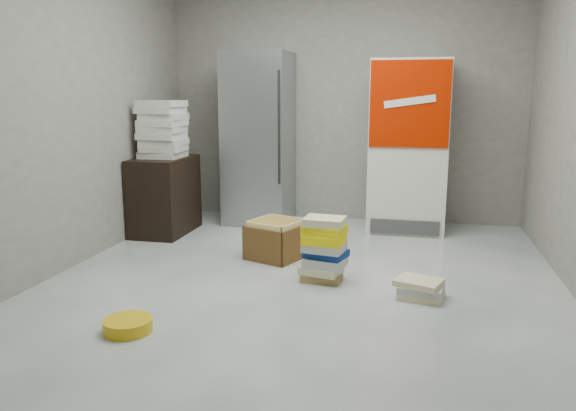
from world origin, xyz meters
The scene contains 10 objects.
ground centered at (0.00, 0.00, 0.00)m, with size 5.00×5.00×0.00m, color silver.
room_shell centered at (0.00, 0.00, 1.80)m, with size 4.04×5.04×2.82m.
steel_fridge centered at (-0.90, 2.13, 0.95)m, with size 0.70×0.72×1.90m.
coke_cooler centered at (0.75, 2.12, 0.90)m, with size 0.80×0.73×1.80m.
wood_shelf centered at (-1.73, 1.40, 0.40)m, with size 0.50×0.80×0.80m, color black.
supply_box_stack centered at (-1.72, 1.40, 1.09)m, with size 0.44×0.44×0.58m.
phonebook_stack_main centered at (0.16, 0.22, 0.26)m, with size 0.39×0.33×0.52m.
phonebook_stack_side centered at (0.90, 0.00, 0.07)m, with size 0.38×0.33×0.14m.
cardboard_box centered at (-0.36, 0.75, 0.14)m, with size 0.56×0.56×0.35m.
bucket_lid centered at (-0.88, -1.00, 0.04)m, with size 0.31×0.31×0.08m, color gold.
Camera 1 is at (0.82, -3.98, 1.47)m, focal length 35.00 mm.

